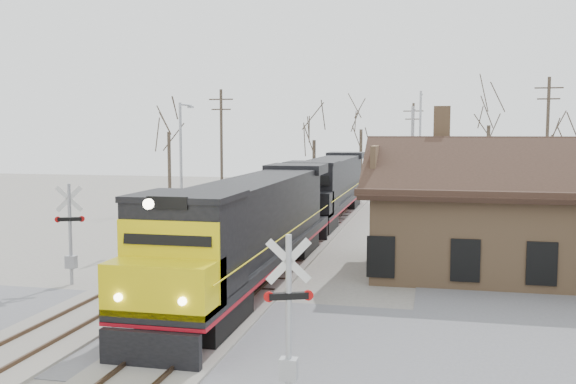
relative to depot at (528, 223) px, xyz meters
name	(u,v)px	position (x,y,z in m)	size (l,w,h in m)	color
ground	(193,335)	(-11.99, -12.00, -2.41)	(140.00, 140.00, 0.00)	gray
road	(193,334)	(-11.99, -12.00, -2.39)	(60.00, 9.00, 0.03)	slate
track_main	(291,250)	(-11.99, 3.00, -2.34)	(3.40, 90.00, 0.24)	gray
track_siding	(214,247)	(-16.49, 3.00, -2.34)	(3.40, 90.00, 0.24)	gray
depot	(528,223)	(0.00, 0.00, 0.00)	(15.20, 9.31, 7.90)	#9D7651
locomotive_lead	(250,229)	(-11.99, -5.19, 0.10)	(3.21, 21.47, 4.77)	black
locomotive_trailing	(329,186)	(-11.99, 16.56, 0.10)	(3.21, 21.47, 4.52)	black
crossbuck_near	(289,328)	(-7.71, -16.71, -0.44)	(1.15, 0.52, 4.22)	#A5A8AD
crossbuck_far	(70,238)	(-19.67, -6.59, -0.36)	(1.20, 0.55, 4.42)	#A5A8AD
streetlight_a	(182,164)	(-18.99, 4.59, 2.30)	(0.25, 2.04, 8.35)	#A5A8AD
streetlight_b	(412,165)	(-5.62, 8.67, 2.21)	(0.25, 2.04, 8.18)	#A5A8AD
streetlight_c	(420,146)	(-5.38, 20.90, 3.06)	(0.25, 2.04, 9.84)	#A5A8AD
utility_pole_a	(221,149)	(-21.03, 18.10, 2.83)	(2.00, 0.24, 10.02)	#382D23
utility_pole_b	(413,148)	(-6.32, 34.49, 2.56)	(2.00, 0.24, 9.49)	#382D23
utility_pole_c	(547,146)	(3.84, 19.08, 3.14)	(2.00, 0.24, 10.63)	#382D23
tree_a	(169,119)	(-26.68, 20.72, 5.30)	(4.42, 4.42, 10.82)	#382D23
tree_b	(314,130)	(-15.15, 27.56, 4.40)	(3.90, 3.90, 9.56)	#382D23
tree_c	(361,118)	(-11.55, 34.60, 5.59)	(4.58, 4.58, 11.23)	#382D23
tree_d	(489,112)	(0.47, 28.62, 5.97)	(4.80, 4.80, 11.76)	#382D23
tree_e	(562,139)	(6.01, 25.23, 3.61)	(3.45, 3.45, 8.46)	#382D23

